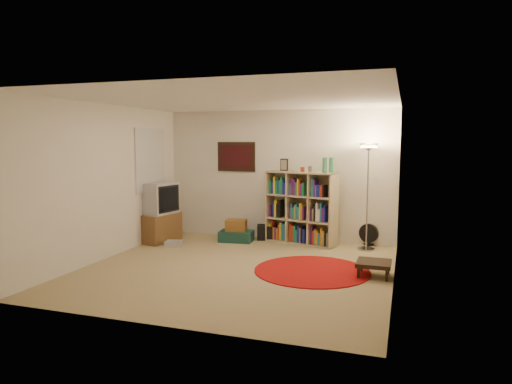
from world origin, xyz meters
TOP-DOWN VIEW (x-y plane):
  - room at (-0.05, 0.05)m, footprint 4.54×4.54m
  - bookshelf at (0.51, 1.99)m, footprint 1.40×0.74m
  - floor_lamp at (1.74, 1.84)m, footprint 0.42×0.42m
  - floor_fan at (1.75, 2.20)m, footprint 0.36×0.23m
  - tv_stand at (-2.09, 1.31)m, footprint 0.68×0.87m
  - dvd_box at (-1.63, 1.03)m, footprint 0.33×0.30m
  - suitcase at (-0.68, 1.77)m, footprint 0.67×0.47m
  - wicker_basket at (-0.68, 1.77)m, footprint 0.42×0.33m
  - duffel_bag at (-0.17, 2.14)m, footprint 0.48×0.43m
  - paper_towel at (0.30, 2.18)m, footprint 0.13×0.13m
  - red_rug at (1.09, 0.22)m, footprint 1.71×1.71m
  - side_table at (1.97, 0.24)m, footprint 0.48×0.48m

SIDE VIEW (x-z plane):
  - red_rug at x=1.09m, z-range 0.00..0.02m
  - dvd_box at x=-1.63m, z-range 0.00..0.10m
  - suitcase at x=-0.68m, z-range 0.00..0.20m
  - paper_towel at x=0.30m, z-range 0.00..0.24m
  - duffel_bag at x=-0.17m, z-range 0.00..0.27m
  - side_table at x=1.97m, z-range 0.07..0.29m
  - floor_fan at x=1.75m, z-range 0.00..0.41m
  - wicker_basket at x=-0.68m, z-range 0.20..0.42m
  - tv_stand at x=-2.09m, z-range -0.02..1.11m
  - bookshelf at x=0.51m, z-range -0.16..1.46m
  - room at x=-0.05m, z-range -0.01..2.53m
  - floor_lamp at x=1.74m, z-range 0.62..2.49m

